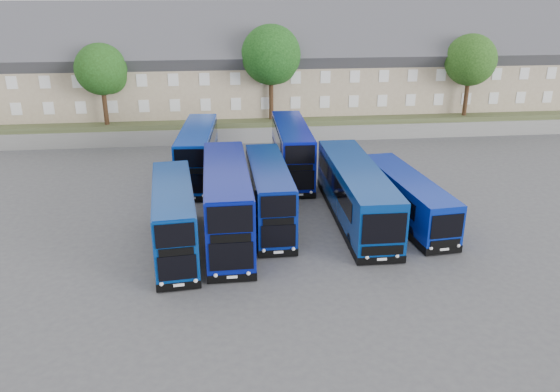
% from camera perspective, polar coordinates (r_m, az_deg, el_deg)
% --- Properties ---
extents(ground, '(120.00, 120.00, 0.00)m').
position_cam_1_polar(ground, '(31.85, 0.02, -5.94)').
color(ground, '#47474C').
rests_on(ground, ground).
extents(retaining_wall, '(70.00, 0.40, 1.50)m').
position_cam_1_polar(retaining_wall, '(54.07, -2.87, 6.35)').
color(retaining_wall, slate).
rests_on(retaining_wall, ground).
extents(earth_bank, '(80.00, 20.00, 2.00)m').
position_cam_1_polar(earth_bank, '(63.72, -3.47, 8.83)').
color(earth_bank, '#464B2A').
rests_on(earth_bank, ground).
extents(terrace_row, '(66.00, 10.40, 11.20)m').
position_cam_1_polar(terrace_row, '(59.45, 2.58, 13.44)').
color(terrace_row, tan).
rests_on(terrace_row, earth_bank).
extents(dd_front_left, '(3.13, 9.99, 3.91)m').
position_cam_1_polar(dd_front_left, '(32.00, -10.99, -2.43)').
color(dd_front_left, navy).
rests_on(dd_front_left, ground).
extents(dd_front_mid, '(2.75, 11.41, 4.52)m').
position_cam_1_polar(dd_front_mid, '(32.96, -5.55, -0.85)').
color(dd_front_mid, navy).
rests_on(dd_front_mid, ground).
extents(dd_front_right, '(2.41, 10.00, 3.96)m').
position_cam_1_polar(dd_front_right, '(34.90, -1.16, 0.03)').
color(dd_front_right, navy).
rests_on(dd_front_right, ground).
extents(dd_rear_left, '(3.20, 10.60, 4.15)m').
position_cam_1_polar(dd_rear_left, '(43.62, -8.57, 4.27)').
color(dd_rear_left, '#0933A6').
rests_on(dd_rear_left, ground).
extents(dd_rear_right, '(2.72, 10.72, 4.23)m').
position_cam_1_polar(dd_rear_right, '(43.85, 1.24, 4.65)').
color(dd_rear_right, '#08129A').
rests_on(dd_rear_right, ground).
extents(coach_east_a, '(2.93, 13.27, 3.62)m').
position_cam_1_polar(coach_east_a, '(36.03, 7.91, 0.24)').
color(coach_east_a, navy).
rests_on(coach_east_a, ground).
extents(coach_east_b, '(3.30, 10.99, 2.96)m').
position_cam_1_polar(coach_east_b, '(36.69, 13.09, -0.28)').
color(coach_east_b, '#082198').
rests_on(coach_east_b, ground).
extents(tree_west, '(4.80, 4.80, 7.65)m').
position_cam_1_polar(tree_west, '(54.85, -18.02, 12.30)').
color(tree_west, '#382314').
rests_on(tree_west, earth_bank).
extents(tree_mid, '(5.76, 5.76, 9.18)m').
position_cam_1_polar(tree_mid, '(54.44, -0.80, 14.31)').
color(tree_mid, '#382314').
rests_on(tree_mid, earth_bank).
extents(tree_east, '(5.12, 5.12, 8.16)m').
position_cam_1_polar(tree_east, '(59.44, 19.36, 13.09)').
color(tree_east, '#382314').
rests_on(tree_east, earth_bank).
extents(tree_far, '(5.44, 5.44, 8.67)m').
position_cam_1_polar(tree_far, '(68.29, 21.57, 14.00)').
color(tree_far, '#382314').
rests_on(tree_far, earth_bank).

